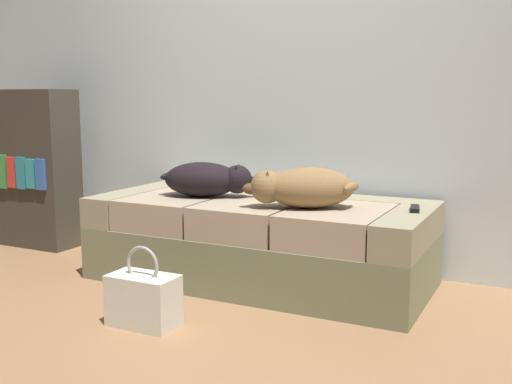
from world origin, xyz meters
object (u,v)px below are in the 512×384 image
object	(u,v)px
dog_tan	(302,187)
handbag	(143,299)
dog_dark	(208,179)
bookshelf	(38,169)
couch	(260,241)
tv_remote	(415,209)

from	to	relation	value
dog_tan	handbag	bearing A→B (deg)	-123.55
dog_dark	handbag	size ratio (longest dim) A/B	1.52
bookshelf	couch	bearing A→B (deg)	-2.34
handbag	bookshelf	world-z (taller)	bookshelf
couch	dog_tan	bearing A→B (deg)	-23.73
bookshelf	handbag	bearing A→B (deg)	-30.34
handbag	tv_remote	bearing A→B (deg)	41.55
tv_remote	bookshelf	bearing A→B (deg)	167.39
tv_remote	bookshelf	world-z (taller)	bookshelf
couch	handbag	bearing A→B (deg)	-101.25
dog_dark	tv_remote	distance (m)	1.18
dog_tan	bookshelf	bearing A→B (deg)	174.27
dog_dark	handbag	bearing A→B (deg)	-80.36
dog_tan	tv_remote	world-z (taller)	dog_tan
dog_dark	bookshelf	world-z (taller)	bookshelf
dog_dark	handbag	world-z (taller)	dog_dark
dog_dark	bookshelf	distance (m)	1.47
dog_tan	bookshelf	distance (m)	2.11
bookshelf	tv_remote	bearing A→B (deg)	-0.60
tv_remote	handbag	xyz separation A→B (m)	(-1.03, -0.91, -0.36)
couch	tv_remote	world-z (taller)	tv_remote
dog_tan	bookshelf	world-z (taller)	bookshelf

